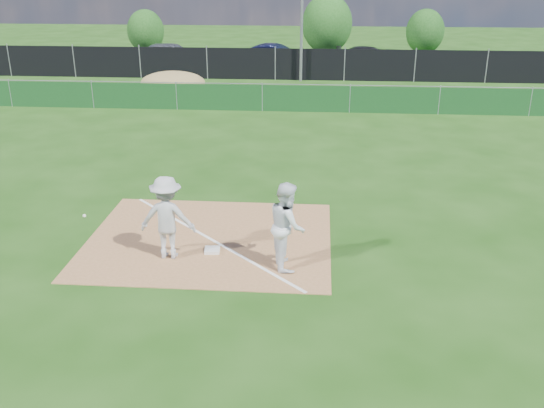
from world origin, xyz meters
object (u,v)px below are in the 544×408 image
at_px(car_mid, 275,56).
at_px(tree_right, 425,31).
at_px(car_right, 371,57).
at_px(tree_mid, 327,24).
at_px(runner, 287,225).
at_px(car_left, 172,55).
at_px(light_pole, 302,9).
at_px(play_at_first, 167,218).
at_px(first_base, 212,250).
at_px(tree_left, 146,31).

xyz_separation_m(car_mid, tree_right, (10.46, 6.94, 0.93)).
xyz_separation_m(car_right, tree_right, (4.31, 6.05, 1.03)).
relative_size(car_mid, tree_mid, 1.06).
distance_m(runner, car_left, 28.25).
relative_size(light_pole, tree_right, 2.44).
height_order(play_at_first, tree_mid, tree_mid).
height_order(play_at_first, car_right, play_at_first).
xyz_separation_m(first_base, tree_mid, (2.81, 33.00, 2.16)).
distance_m(light_pole, first_base, 22.79).
bearing_deg(tree_mid, tree_right, 5.36).
bearing_deg(light_pole, car_left, 155.53).
xyz_separation_m(light_pole, car_left, (-8.46, 3.85, -3.16)).
relative_size(car_mid, car_right, 1.02).
xyz_separation_m(car_left, tree_right, (17.13, 7.41, 0.85)).
bearing_deg(tree_left, light_pole, -40.71).
bearing_deg(car_left, tree_right, -68.93).
distance_m(play_at_first, runner, 2.76).
xyz_separation_m(play_at_first, car_mid, (0.47, 27.06, -0.24)).
distance_m(play_at_first, tree_right, 35.72).
distance_m(light_pole, car_mid, 5.69).
bearing_deg(car_mid, runner, -163.46).
bearing_deg(first_base, tree_mid, 85.13).
xyz_separation_m(first_base, play_at_first, (-0.95, -0.32, 0.95)).
height_order(first_base, tree_mid, tree_mid).
relative_size(car_mid, tree_left, 1.43).
height_order(tree_left, tree_mid, tree_mid).
xyz_separation_m(light_pole, tree_right, (8.67, 11.26, -2.31)).
distance_m(runner, tree_right, 35.17).
distance_m(light_pole, runner, 23.14).
bearing_deg(car_mid, first_base, -167.23).
distance_m(play_at_first, car_right, 28.72).
distance_m(car_mid, tree_right, 12.59).
height_order(light_pole, runner, light_pole).
xyz_separation_m(runner, tree_left, (-12.36, 33.14, 0.65)).
bearing_deg(tree_mid, runner, -91.71).
bearing_deg(runner, car_left, 6.67).
xyz_separation_m(light_pole, play_at_first, (-2.26, -22.73, -3.00)).
xyz_separation_m(tree_mid, tree_right, (7.17, 0.67, -0.53)).
height_order(play_at_first, runner, runner).
xyz_separation_m(tree_left, tree_right, (20.53, 1.06, 0.04)).
bearing_deg(first_base, car_right, 78.40).
distance_m(light_pole, tree_mid, 10.84).
distance_m(car_right, tree_left, 17.00).
relative_size(light_pole, runner, 4.00).
xyz_separation_m(light_pole, tree_left, (-11.86, 10.21, -2.35)).
relative_size(tree_mid, tree_right, 1.31).
bearing_deg(first_base, tree_right, 73.49).
height_order(car_left, tree_right, tree_right).
bearing_deg(runner, first_base, 61.81).
height_order(first_base, tree_right, tree_right).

